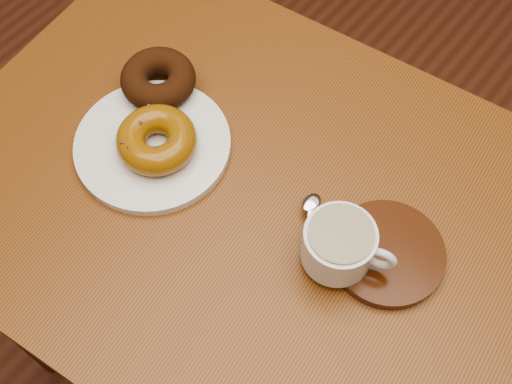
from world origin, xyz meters
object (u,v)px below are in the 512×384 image
Objects in this scene: cafe_table at (246,232)px; coffee_cup at (340,245)px; saucer at (387,253)px; donut_plate at (153,145)px.

cafe_table is 7.92× the size of coffee_cup.
saucer is 1.26× the size of coffee_cup.
saucer is (0.20, 0.04, 0.13)m from cafe_table.
cafe_table is 0.23m from coffee_cup.
cafe_table is at bearing 161.20° from coffee_cup.
coffee_cup is at bearing -8.09° from cafe_table.
donut_plate is (-0.14, -0.03, 0.13)m from cafe_table.
donut_plate is at bearing 166.99° from coffee_cup.
coffee_cup reaches higher than cafe_table.
cafe_table is at bearing 10.00° from donut_plate.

